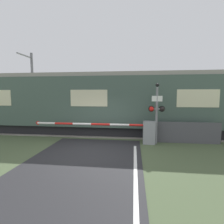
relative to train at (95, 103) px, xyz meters
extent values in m
plane|color=#475638|center=(0.72, -3.97, -1.95)|extent=(80.00, 80.00, 0.00)
cube|color=gray|center=(0.72, 0.00, -1.94)|extent=(36.00, 3.20, 0.03)
cube|color=#595451|center=(0.72, -0.72, -1.87)|extent=(36.00, 0.08, 0.10)
cube|color=#595451|center=(0.72, 0.72, -1.87)|extent=(36.00, 0.08, 0.10)
cube|color=black|center=(0.00, 0.00, -1.65)|extent=(19.90, 2.59, 0.60)
cube|color=#42564C|center=(0.00, 0.00, 0.13)|extent=(21.63, 3.05, 2.97)
cube|color=gray|center=(0.00, 0.00, 1.74)|extent=(21.19, 2.81, 0.24)
cube|color=beige|center=(5.95, -1.53, 0.36)|extent=(2.16, 0.02, 0.95)
cube|color=beige|center=(0.00, -1.53, 0.36)|extent=(2.16, 0.02, 0.95)
cube|color=gray|center=(3.36, -2.40, -1.37)|extent=(0.60, 0.44, 1.16)
cylinder|color=gray|center=(3.36, -2.40, -1.00)|extent=(0.16, 0.16, 0.18)
cylinder|color=red|center=(2.85, -2.40, -1.00)|extent=(1.01, 0.11, 0.11)
cylinder|color=white|center=(1.85, -2.40, -1.00)|extent=(1.01, 0.11, 0.11)
cylinder|color=red|center=(0.84, -2.40, -1.00)|extent=(1.01, 0.11, 0.11)
cylinder|color=white|center=(-0.16, -2.40, -1.00)|extent=(1.01, 0.11, 0.11)
cylinder|color=red|center=(-1.17, -2.40, -1.00)|extent=(1.01, 0.11, 0.11)
cylinder|color=white|center=(-2.18, -2.40, -1.00)|extent=(1.01, 0.11, 0.11)
cylinder|color=red|center=(-2.68, -2.40, -1.00)|extent=(0.20, 0.02, 0.20)
cylinder|color=gray|center=(3.73, -2.31, -0.51)|extent=(0.11, 0.11, 2.89)
cube|color=gray|center=(3.73, -2.31, -0.16)|extent=(0.65, 0.07, 0.07)
sphere|color=red|center=(3.46, -2.36, -0.16)|extent=(0.24, 0.24, 0.24)
sphere|color=black|center=(3.99, -2.36, -0.16)|extent=(0.24, 0.24, 0.24)
cylinder|color=black|center=(3.46, -2.25, -0.16)|extent=(0.30, 0.06, 0.30)
cylinder|color=black|center=(3.99, -2.25, -0.16)|extent=(0.30, 0.06, 0.30)
cube|color=white|center=(3.73, -2.35, 0.36)|extent=(0.52, 0.02, 0.28)
sphere|color=black|center=(3.73, -2.31, 1.03)|extent=(0.18, 0.18, 0.18)
cylinder|color=slate|center=(-5.83, 2.44, 1.00)|extent=(0.20, 0.20, 5.90)
cube|color=slate|center=(-5.83, 1.54, 3.55)|extent=(0.10, 1.80, 0.08)
cube|color=#4C4C51|center=(5.12, -2.05, -1.40)|extent=(3.70, 0.06, 1.10)
camera|label=1|loc=(2.58, -11.32, 0.58)|focal=28.00mm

